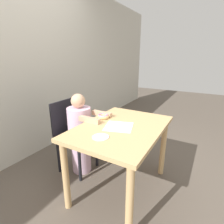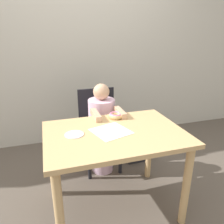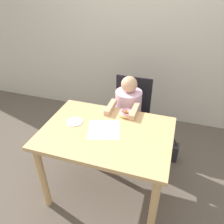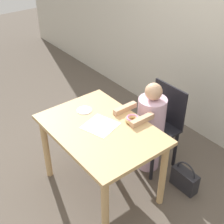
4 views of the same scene
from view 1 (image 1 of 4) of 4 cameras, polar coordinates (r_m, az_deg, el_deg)
ground_plane at (r=2.07m, az=2.72°, el=-23.39°), size 12.00×12.00×0.00m
wall_back at (r=2.55m, az=-27.78°, el=13.36°), size 8.00×0.05×2.50m
dining_table at (r=1.73m, az=3.02°, el=-8.06°), size 1.05×0.74×0.72m
chair at (r=2.18m, az=-12.56°, el=-7.13°), size 0.40×0.39×0.87m
child_figure at (r=2.10m, az=-10.25°, el=-7.36°), size 0.28×0.49×0.97m
donut at (r=1.88m, az=-2.93°, el=-1.36°), size 0.13×0.13×0.05m
napkin at (r=1.67m, az=2.22°, el=-4.74°), size 0.32×0.32×0.00m
handbag at (r=2.61m, az=-4.44°, el=-10.75°), size 0.27×0.11×0.32m
plate at (r=1.46m, az=-3.77°, el=-8.11°), size 0.14×0.14×0.01m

